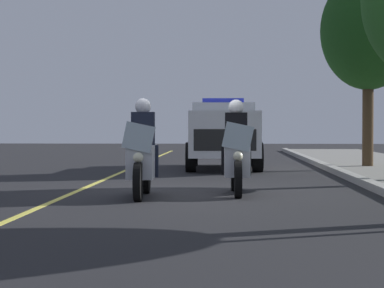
% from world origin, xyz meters
% --- Properties ---
extents(ground_plane, '(80.00, 80.00, 0.00)m').
position_xyz_m(ground_plane, '(0.00, 0.00, 0.00)').
color(ground_plane, black).
extents(curb_strip, '(48.00, 0.24, 0.15)m').
position_xyz_m(curb_strip, '(0.00, 3.49, 0.07)').
color(curb_strip, '#9E9B93').
rests_on(curb_strip, ground).
extents(lane_stripe_center, '(48.00, 0.12, 0.01)m').
position_xyz_m(lane_stripe_center, '(0.00, -2.18, 0.00)').
color(lane_stripe_center, '#E0D14C').
rests_on(lane_stripe_center, ground).
extents(police_motorcycle_lead_left, '(2.14, 0.57, 1.72)m').
position_xyz_m(police_motorcycle_lead_left, '(0.86, -0.82, 0.70)').
color(police_motorcycle_lead_left, black).
rests_on(police_motorcycle_lead_left, ground).
extents(police_motorcycle_lead_right, '(2.14, 0.57, 1.72)m').
position_xyz_m(police_motorcycle_lead_right, '(0.22, 0.82, 0.70)').
color(police_motorcycle_lead_right, black).
rests_on(police_motorcycle_lead_right, ground).
extents(police_suv, '(4.96, 2.18, 2.05)m').
position_xyz_m(police_suv, '(-7.96, 0.53, 1.07)').
color(police_suv, silver).
rests_on(police_suv, ground).
extents(tree_far_back, '(2.73, 2.73, 5.57)m').
position_xyz_m(tree_far_back, '(-7.89, 4.68, 3.95)').
color(tree_far_back, '#42301E').
rests_on(tree_far_back, sidewalk_strip).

